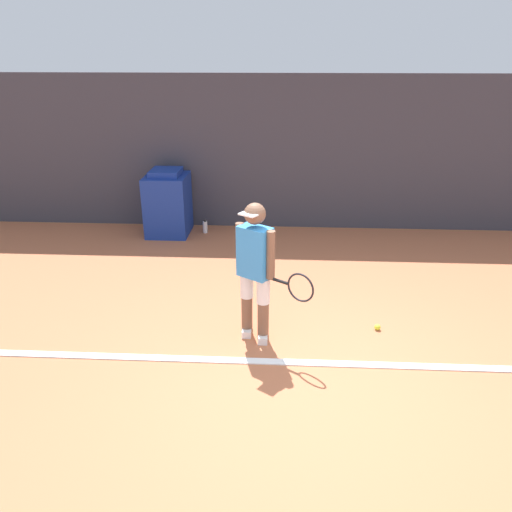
{
  "coord_description": "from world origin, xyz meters",
  "views": [
    {
      "loc": [
        -0.29,
        -3.81,
        2.93
      ],
      "look_at": [
        -0.56,
        1.1,
        0.88
      ],
      "focal_mm": 35.0,
      "sensor_mm": 36.0,
      "label": 1
    }
  ],
  "objects": [
    {
      "name": "tennis_ball",
      "position": [
        0.8,
        1.12,
        0.03
      ],
      "size": [
        0.07,
        0.07,
        0.07
      ],
      "color": "#D1E533",
      "rests_on": "ground_plane"
    },
    {
      "name": "court_baseline",
      "position": [
        0.0,
        0.42,
        0.01
      ],
      "size": [
        21.6,
        0.1,
        0.01
      ],
      "color": "white",
      "rests_on": "ground_plane"
    },
    {
      "name": "tennis_player",
      "position": [
        -0.55,
        0.9,
        0.84
      ],
      "size": [
        0.81,
        0.59,
        1.52
      ],
      "rotation": [
        0.0,
        0.0,
        -0.59
      ],
      "color": "brown",
      "rests_on": "ground_plane"
    },
    {
      "name": "water_bottle",
      "position": [
        -1.61,
        4.2,
        0.11
      ],
      "size": [
        0.08,
        0.08,
        0.23
      ],
      "color": "white",
      "rests_on": "ground_plane"
    },
    {
      "name": "covered_chair",
      "position": [
        -2.22,
        4.15,
        0.53
      ],
      "size": [
        0.69,
        0.76,
        1.1
      ],
      "color": "navy",
      "rests_on": "ground_plane"
    },
    {
      "name": "back_wall",
      "position": [
        0.0,
        4.63,
        1.29
      ],
      "size": [
        24.0,
        0.1,
        2.57
      ],
      "color": "#383842",
      "rests_on": "ground_plane"
    },
    {
      "name": "ground_plane",
      "position": [
        0.0,
        0.0,
        0.0
      ],
      "size": [
        24.0,
        24.0,
        0.0
      ],
      "primitive_type": "plane",
      "color": "#B76642"
    }
  ]
}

